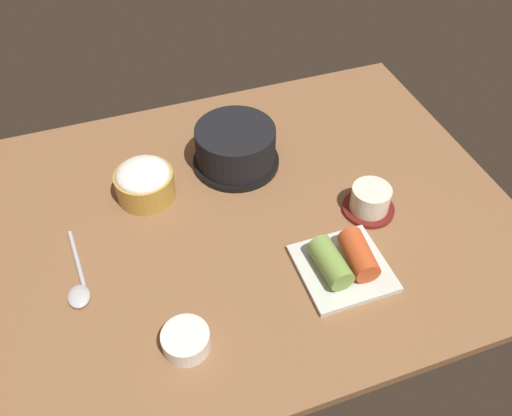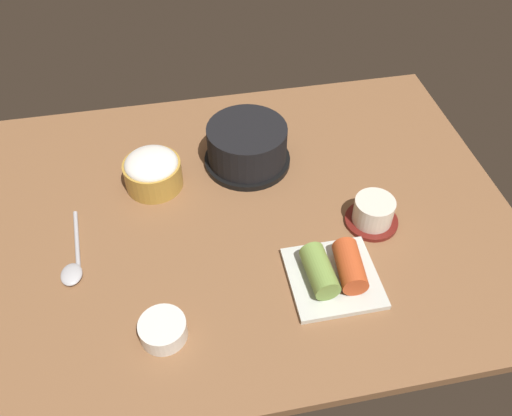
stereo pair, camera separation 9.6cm
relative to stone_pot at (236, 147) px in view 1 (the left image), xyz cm
name	(u,v)px [view 1 (the left image)]	position (x,y,z in cm)	size (l,w,h in cm)	color
dining_table	(242,218)	(-3.29, -13.89, -5.45)	(100.00, 76.00, 2.00)	brown
stone_pot	(236,147)	(0.00, 0.00, 0.00)	(17.50, 17.50, 8.70)	black
rice_bowl	(144,181)	(-19.04, -3.06, -0.67)	(11.11, 11.11, 7.44)	#B78C38
tea_cup_with_saucer	(370,200)	(19.33, -20.73, -1.82)	(9.73, 9.73, 5.50)	maroon
kimchi_plate	(344,262)	(8.71, -31.76, -2.36)	(14.74, 14.74, 5.29)	silver
side_bowl_near	(186,340)	(-19.79, -36.83, -2.72)	(7.32, 7.32, 3.23)	white
spoon	(79,285)	(-33.95, -20.59, -3.83)	(3.60, 17.02, 1.35)	#B7B7BC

